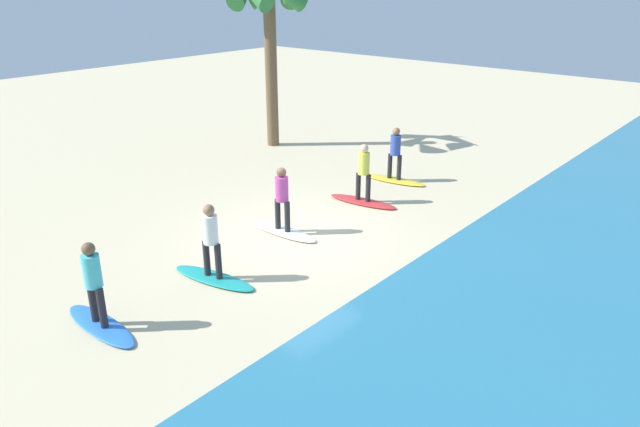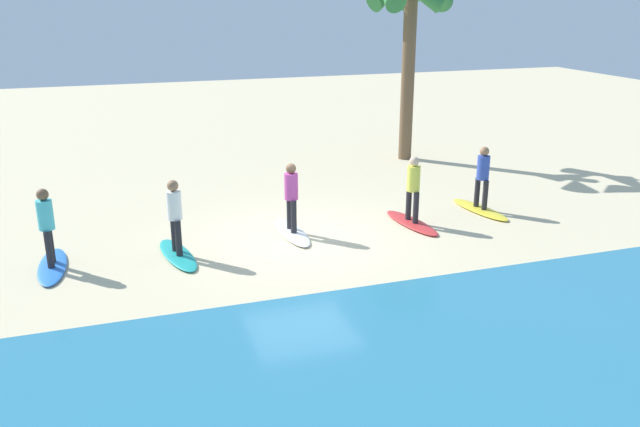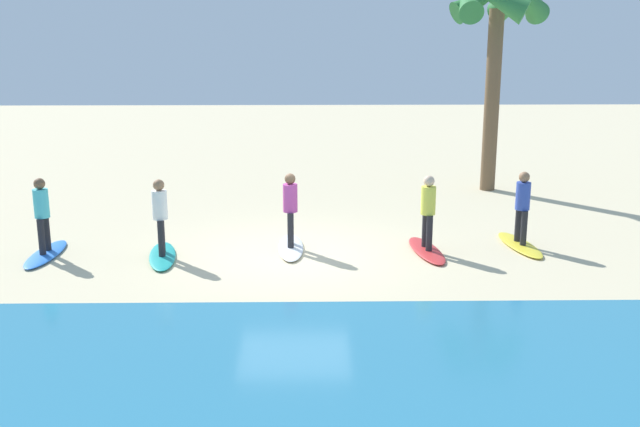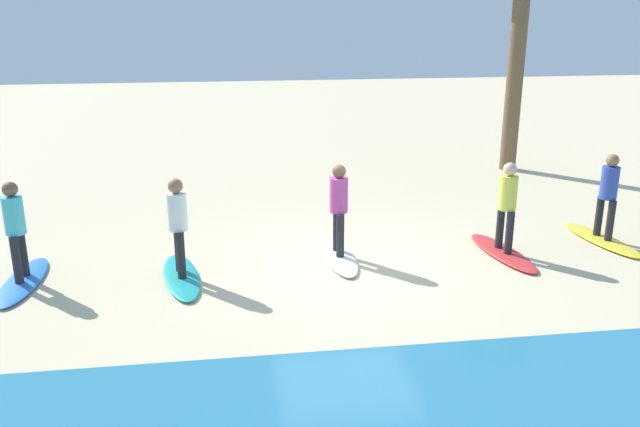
% 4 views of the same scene
% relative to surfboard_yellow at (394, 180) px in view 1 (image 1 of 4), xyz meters
% --- Properties ---
extents(ground_plane, '(60.00, 60.00, 0.00)m').
position_rel_surfboard_yellow_xyz_m(ground_plane, '(5.11, 0.52, -0.04)').
color(ground_plane, beige).
extents(surfboard_yellow, '(0.85, 2.16, 0.09)m').
position_rel_surfboard_yellow_xyz_m(surfboard_yellow, '(0.00, 0.00, 0.00)').
color(surfboard_yellow, yellow).
rests_on(surfboard_yellow, ground).
extents(surfer_yellow, '(0.32, 0.46, 1.64)m').
position_rel_surfboard_yellow_xyz_m(surfer_yellow, '(0.00, 0.00, 0.99)').
color(surfer_yellow, '#232328').
rests_on(surfer_yellow, surfboard_yellow).
extents(surfboard_red, '(0.83, 2.16, 0.09)m').
position_rel_surfboard_yellow_xyz_m(surfboard_red, '(2.18, 0.39, 0.00)').
color(surfboard_red, red).
rests_on(surfboard_red, ground).
extents(surfer_red, '(0.32, 0.46, 1.64)m').
position_rel_surfboard_yellow_xyz_m(surfer_red, '(2.18, 0.39, 0.99)').
color(surfer_red, '#232328').
rests_on(surfer_red, surfboard_red).
extents(surfboard_white, '(0.62, 2.12, 0.09)m').
position_rel_surfboard_yellow_xyz_m(surfboard_white, '(5.18, 0.10, 0.00)').
color(surfboard_white, white).
rests_on(surfboard_white, ground).
extents(surfer_white, '(0.32, 0.46, 1.64)m').
position_rel_surfboard_yellow_xyz_m(surfer_white, '(5.18, 0.10, 0.99)').
color(surfer_white, '#232328').
rests_on(surfer_white, surfboard_white).
extents(surfboard_teal, '(0.89, 2.16, 0.09)m').
position_rel_surfboard_yellow_xyz_m(surfboard_teal, '(7.94, 0.69, 0.00)').
color(surfboard_teal, teal).
rests_on(surfboard_teal, ground).
extents(surfer_teal, '(0.32, 0.46, 1.64)m').
position_rel_surfboard_yellow_xyz_m(surfer_teal, '(7.94, 0.69, 0.99)').
color(surfer_teal, '#232328').
rests_on(surfer_teal, surfboard_teal).
extents(surfboard_blue, '(0.62, 2.11, 0.09)m').
position_rel_surfboard_yellow_xyz_m(surfboard_blue, '(10.50, 0.52, 0.00)').
color(surfboard_blue, blue).
rests_on(surfboard_blue, ground).
extents(surfer_blue, '(0.32, 0.46, 1.64)m').
position_rel_surfboard_yellow_xyz_m(surfer_blue, '(10.50, 0.52, 0.99)').
color(surfer_blue, '#232328').
rests_on(surfer_blue, surfboard_blue).
extents(palm_tree, '(2.88, 3.03, 6.25)m').
position_rel_surfboard_yellow_xyz_m(palm_tree, '(-0.64, -5.94, 4.96)').
color(palm_tree, brown).
rests_on(palm_tree, ground).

